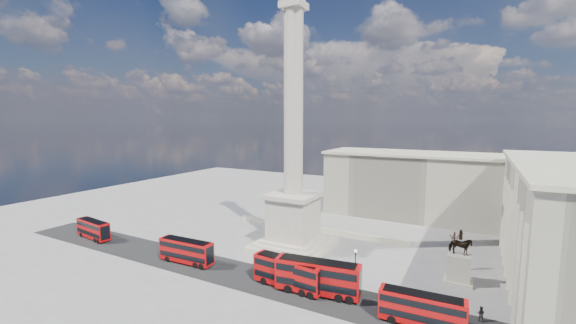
% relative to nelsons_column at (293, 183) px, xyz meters
% --- Properties ---
extents(ground, '(180.00, 180.00, 0.00)m').
position_rel_nelsons_column_xyz_m(ground, '(0.00, -5.00, -12.92)').
color(ground, gray).
rests_on(ground, ground).
extents(asphalt_road, '(120.00, 9.00, 0.01)m').
position_rel_nelsons_column_xyz_m(asphalt_road, '(5.00, -15.00, -12.91)').
color(asphalt_road, '#262626').
rests_on(asphalt_road, ground).
extents(nelsons_column, '(14.00, 14.00, 49.85)m').
position_rel_nelsons_column_xyz_m(nelsons_column, '(0.00, 0.00, 0.00)').
color(nelsons_column, beige).
rests_on(nelsons_column, ground).
extents(balustrade_wall, '(40.00, 0.60, 1.10)m').
position_rel_nelsons_column_xyz_m(balustrade_wall, '(0.00, 11.00, -12.37)').
color(balustrade_wall, beige).
rests_on(balustrade_wall, ground).
extents(building_northeast, '(51.00, 17.00, 16.60)m').
position_rel_nelsons_column_xyz_m(building_northeast, '(20.00, 35.00, -4.59)').
color(building_northeast, beige).
rests_on(building_northeast, ground).
extents(red_bus_a, '(10.37, 2.87, 4.17)m').
position_rel_nelsons_column_xyz_m(red_bus_a, '(-12.83, -15.58, -10.73)').
color(red_bus_a, '#B7090A').
rests_on(red_bus_a, ground).
extents(red_bus_b, '(11.29, 3.44, 4.51)m').
position_rel_nelsons_column_xyz_m(red_bus_b, '(7.16, -15.19, -10.55)').
color(red_bus_b, '#B7090A').
rests_on(red_bus_b, ground).
extents(red_bus_c, '(12.44, 4.34, 4.94)m').
position_rel_nelsons_column_xyz_m(red_bus_c, '(11.73, -14.80, -10.33)').
color(red_bus_c, '#B7090A').
rests_on(red_bus_c, ground).
extents(red_bus_d, '(10.11, 2.81, 4.06)m').
position_rel_nelsons_column_xyz_m(red_bus_d, '(25.98, -16.09, -10.79)').
color(red_bus_d, '#B7090A').
rests_on(red_bus_d, ground).
extents(red_bus_e, '(9.88, 3.32, 3.93)m').
position_rel_nelsons_column_xyz_m(red_bus_e, '(-39.39, -15.42, -10.86)').
color(red_bus_e, '#B7090A').
rests_on(red_bus_e, ground).
extents(victorian_lamp, '(0.50, 0.50, 5.78)m').
position_rel_nelsons_column_xyz_m(victorian_lamp, '(15.72, -10.14, -9.51)').
color(victorian_lamp, black).
rests_on(victorian_lamp, ground).
extents(equestrian_statue, '(4.08, 3.06, 8.47)m').
position_rel_nelsons_column_xyz_m(equestrian_statue, '(29.29, -1.50, -9.96)').
color(equestrian_statue, beige).
rests_on(equestrian_statue, ground).
extents(bare_tree_near, '(1.99, 1.99, 8.69)m').
position_rel_nelsons_column_xyz_m(bare_tree_near, '(40.11, -9.12, -6.07)').
color(bare_tree_near, '#332319').
rests_on(bare_tree_near, ground).
extents(bare_tree_mid, '(1.80, 1.80, 6.84)m').
position_rel_nelsons_column_xyz_m(bare_tree_mid, '(37.72, 1.21, -7.53)').
color(bare_tree_mid, '#332319').
rests_on(bare_tree_mid, ground).
extents(bare_tree_far, '(1.67, 1.67, 6.82)m').
position_rel_nelsons_column_xyz_m(bare_tree_far, '(28.23, 3.40, -7.54)').
color(bare_tree_far, '#332319').
rests_on(bare_tree_far, ground).
extents(pedestrian_walking, '(0.72, 0.60, 1.67)m').
position_rel_nelsons_column_xyz_m(pedestrian_walking, '(28.38, -11.50, -12.08)').
color(pedestrian_walking, '#262A24').
rests_on(pedestrian_walking, ground).
extents(pedestrian_standing, '(0.99, 0.79, 1.93)m').
position_rel_nelsons_column_xyz_m(pedestrian_standing, '(32.27, -11.50, -11.95)').
color(pedestrian_standing, '#262A24').
rests_on(pedestrian_standing, ground).
extents(pedestrian_crossing, '(0.91, 1.22, 1.92)m').
position_rel_nelsons_column_xyz_m(pedestrian_crossing, '(15.88, -9.99, -11.96)').
color(pedestrian_crossing, '#262A24').
rests_on(pedestrian_crossing, ground).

